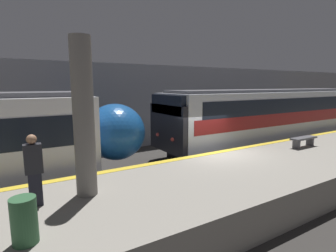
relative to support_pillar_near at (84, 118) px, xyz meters
The scene contains 8 objects.
ground_plane 6.73m from the support_pillar_near, 15.46° to the left, with size 120.00×120.00×0.00m, color #33302D.
platform 6.33m from the support_pillar_near, ahead, with size 40.00×4.32×1.09m.
station_rear_barrier 10.06m from the support_pillar_near, 54.86° to the left, with size 50.00×0.15×5.10m.
support_pillar_near is the anchor object (origin of this frame).
train_boxy 12.77m from the support_pillar_near, 17.64° to the left, with size 15.06×3.05×3.59m.
person_waiting 1.60m from the support_pillar_near, behind, with size 0.38×0.24×1.69m.
platform_bench 9.86m from the support_pillar_near, ahead, with size 1.50×0.40×0.45m.
trash_bin 2.66m from the support_pillar_near, 133.51° to the right, with size 0.44×0.44×0.85m.
Camera 1 is at (-7.34, -8.15, 3.87)m, focal length 28.00 mm.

